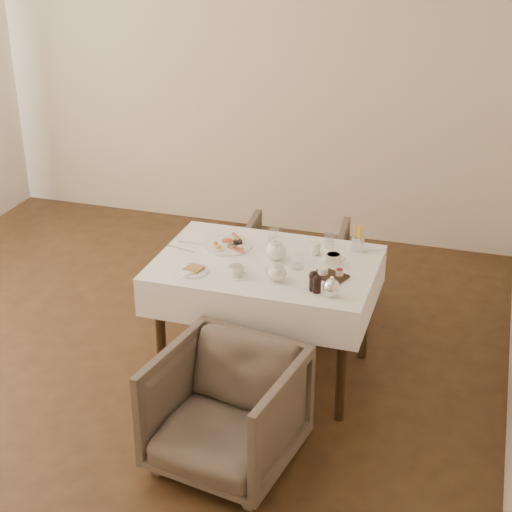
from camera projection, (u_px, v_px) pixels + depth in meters
The scene contains 20 objects.
table at pixel (266, 279), 4.61m from camera, with size 1.28×0.88×0.75m.
armchair_near at pixel (226, 411), 3.98m from camera, with size 0.68×0.70×0.64m, color brown.
armchair_far at pixel (293, 271), 5.43m from camera, with size 0.69×0.71×0.65m, color brown.
breakfast_plate at pixel (227, 244), 4.76m from camera, with size 0.30×0.30×0.04m.
side_plate at pixel (190, 270), 4.44m from camera, with size 0.21×0.19×0.02m.
teapot_centre at pixel (276, 250), 4.56m from camera, with size 0.16×0.13×0.13m, color white, non-canonical shape.
teapot_front at pixel (277, 271), 4.32m from camera, with size 0.14×0.11×0.12m, color white, non-canonical shape.
creamer at pixel (315, 248), 4.64m from camera, with size 0.06×0.06×0.07m, color white.
teacup_near at pixel (236, 271), 4.38m from camera, with size 0.13×0.13×0.06m.
teacup_far at pixel (333, 260), 4.52m from camera, with size 0.13×0.13×0.07m.
glass_left at pixel (274, 236), 4.79m from camera, with size 0.06×0.06×0.09m, color silver.
glass_mid at pixel (298, 261), 4.46m from camera, with size 0.07×0.07×0.10m, color silver.
glass_right at pixel (329, 240), 4.73m from camera, with size 0.06×0.06×0.09m, color silver.
condiment_board at pixel (330, 274), 4.38m from camera, with size 0.22×0.18×0.05m.
pepper_mill_left at pixel (314, 281), 4.22m from camera, with size 0.06×0.06×0.12m, color black, non-canonical shape.
pepper_mill_right at pixel (317, 284), 4.20m from camera, with size 0.05×0.05×0.11m, color black, non-canonical shape.
silver_pot at pixel (332, 286), 4.15m from camera, with size 0.11×0.09×0.12m, color white, non-canonical shape.
fries_cup at pixel (358, 240), 4.67m from camera, with size 0.08×0.08×0.16m.
cutlery_fork at pixel (192, 243), 4.79m from camera, with size 0.01×0.18×0.00m, color silver.
cutlery_knife at pixel (181, 249), 4.72m from camera, with size 0.02×0.20×0.00m, color silver.
Camera 1 is at (1.98, -3.63, 2.74)m, focal length 55.00 mm.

